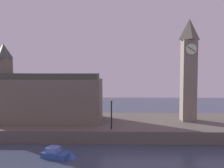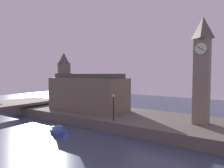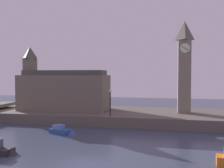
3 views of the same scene
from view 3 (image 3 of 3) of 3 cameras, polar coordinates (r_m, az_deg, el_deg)
The scene contains 7 objects.
ground_plane at distance 21.51m, azimuth -5.70°, elevation -17.76°, with size 120.00×120.00×0.00m, color #384256.
far_embankment at distance 40.31m, azimuth 2.83°, elevation -7.24°, with size 70.00×12.00×1.50m, color #5B544C.
clock_tower at distance 39.79m, azimuth 16.10°, elevation 4.06°, with size 2.06×2.11×13.93m.
parliament_hall at distance 42.49m, azimuth -11.17°, elevation -1.37°, with size 14.34×6.23×10.59m.
streetlamp at distance 35.46m, azimuth -0.41°, elevation -3.53°, with size 0.36×0.36×3.68m.
boat_tour_blue at distance 32.37m, azimuth -10.94°, elevation -10.32°, with size 3.70×2.30×1.07m.
boat_barge_dark at distance 25.96m, azimuth -24.00°, elevation -13.43°, with size 3.47×1.53×1.40m.
Camera 3 is at (6.03, -19.31, 7.32)m, focal length 40.23 mm.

